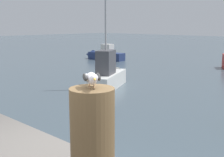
{
  "coord_description": "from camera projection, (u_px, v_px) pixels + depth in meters",
  "views": [
    {
      "loc": [
        2.53,
        -2.1,
        2.72
      ],
      "look_at": [
        0.72,
        -0.17,
        2.22
      ],
      "focal_mm": 47.82,
      "sensor_mm": 36.0,
      "label": 1
    }
  ],
  "objects": [
    {
      "name": "mooring_post",
      "position": [
        92.0,
        136.0,
        2.6
      ],
      "size": [
        0.39,
        0.39,
        0.86
      ],
      "primitive_type": "cylinder",
      "color": "brown",
      "rests_on": "harbor_quay"
    },
    {
      "name": "boat_navy",
      "position": [
        103.0,
        55.0,
        22.62
      ],
      "size": [
        3.56,
        1.16,
        1.25
      ],
      "color": "navy",
      "rests_on": "ground_plane"
    },
    {
      "name": "seagull",
      "position": [
        92.0,
        78.0,
        2.5
      ],
      "size": [
        0.35,
        0.26,
        0.14
      ],
      "color": "tan",
      "rests_on": "mooring_post"
    },
    {
      "name": "boat_white",
      "position": [
        109.0,
        75.0,
        12.83
      ],
      "size": [
        2.19,
        3.4,
        4.4
      ],
      "color": "silver",
      "rests_on": "ground_plane"
    }
  ]
}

